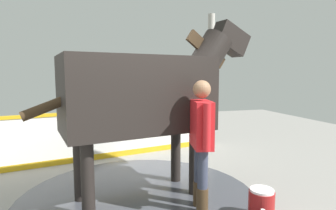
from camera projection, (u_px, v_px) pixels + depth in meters
name	position (u px, v px, depth m)	size (l,w,h in m)	color
ground_plane	(113.00, 200.00, 3.87)	(16.00, 16.00, 0.02)	gray
wet_patch	(139.00, 196.00, 3.96)	(3.41, 3.41, 0.00)	#42444C
barrier_wall	(102.00, 137.00, 5.70)	(5.48, 1.19, 1.01)	white
roof_post_near	(210.00, 81.00, 6.64)	(0.16, 0.16, 3.16)	#B7B2A8
horse	(145.00, 92.00, 3.85)	(3.35, 1.40, 2.59)	black
handler	(201.00, 136.00, 3.48)	(0.30, 0.66, 1.67)	#47331E
wash_bucket	(261.00, 204.00, 3.35)	(0.31, 0.31, 0.37)	maroon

